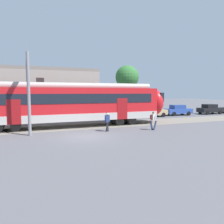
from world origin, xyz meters
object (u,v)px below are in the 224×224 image
Objects in this scene: pedestrian_navy at (107,120)px; parked_car_black at (210,109)px; parked_car_tan at (152,111)px; pedestrian_white at (153,119)px; parked_car_blue at (178,110)px.

parked_car_black is (20.26, 8.37, -0.21)m from pedestrian_navy.
pedestrian_navy reaches higher than parked_car_tan.
pedestrian_white is at bearing -150.25° from parked_car_black.
parked_car_tan is (9.72, 8.26, -0.21)m from pedestrian_navy.
parked_car_tan is at bearing -179.38° from parked_car_black.
parked_car_blue is 1.01× the size of parked_car_black.
pedestrian_navy is 0.41× the size of parked_car_blue.
parked_car_blue is at bearing 5.03° from parked_car_tan.
pedestrian_white is 0.41× the size of parked_car_black.
parked_car_tan is (5.66, 9.14, -0.21)m from pedestrian_white.
pedestrian_navy is 1.00× the size of pedestrian_white.
parked_car_blue and parked_car_black have the same top height.
pedestrian_white is (4.06, -0.89, 0.00)m from pedestrian_navy.
pedestrian_white reaches higher than parked_car_black.
parked_car_black is at bearing 22.45° from pedestrian_navy.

